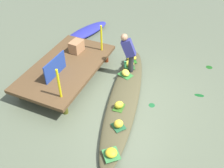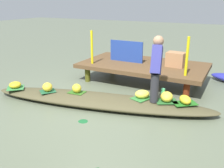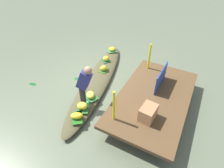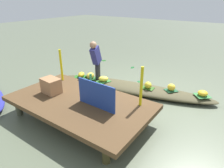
% 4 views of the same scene
% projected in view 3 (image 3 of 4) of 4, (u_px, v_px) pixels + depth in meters
% --- Properties ---
extents(canal_water, '(40.00, 40.00, 0.00)m').
position_uv_depth(canal_water, '(98.00, 83.00, 6.08)').
color(canal_water, '#5B644D').
rests_on(canal_water, ground).
extents(dock_platform, '(3.20, 1.80, 0.47)m').
position_uv_depth(dock_platform, '(154.00, 98.00, 4.96)').
color(dock_platform, brown).
rests_on(dock_platform, ground).
extents(vendor_boat, '(4.74, 1.72, 0.20)m').
position_uv_depth(vendor_boat, '(97.00, 81.00, 6.01)').
color(vendor_boat, '#4A442B').
rests_on(vendor_boat, ground).
extents(leaf_mat_0, '(0.49, 0.49, 0.01)m').
position_uv_depth(leaf_mat_0, '(112.00, 50.00, 7.38)').
color(leaf_mat_0, '#357E3F').
rests_on(leaf_mat_0, vendor_boat).
extents(banana_bunch_0, '(0.29, 0.30, 0.14)m').
position_uv_depth(banana_bunch_0, '(112.00, 49.00, 7.33)').
color(banana_bunch_0, gold).
rests_on(banana_bunch_0, vendor_boat).
extents(leaf_mat_1, '(0.50, 0.47, 0.01)m').
position_uv_depth(leaf_mat_1, '(77.00, 118.00, 4.68)').
color(leaf_mat_1, '#22641D').
rests_on(leaf_mat_1, vendor_boat).
extents(banana_bunch_1, '(0.33, 0.37, 0.15)m').
position_uv_depth(banana_bunch_1, '(77.00, 116.00, 4.63)').
color(banana_bunch_1, gold).
rests_on(banana_bunch_1, vendor_boat).
extents(leaf_mat_2, '(0.40, 0.41, 0.01)m').
position_uv_depth(leaf_mat_2, '(106.00, 61.00, 6.79)').
color(leaf_mat_2, '#205835').
rests_on(leaf_mat_2, vendor_boat).
extents(banana_bunch_2, '(0.30, 0.30, 0.19)m').
position_uv_depth(banana_bunch_2, '(106.00, 58.00, 6.73)').
color(banana_bunch_2, yellow).
rests_on(banana_bunch_2, vendor_boat).
extents(leaf_mat_3, '(0.50, 0.46, 0.01)m').
position_uv_depth(leaf_mat_3, '(83.00, 108.00, 4.93)').
color(leaf_mat_3, '#29602A').
rests_on(leaf_mat_3, vendor_boat).
extents(banana_bunch_3, '(0.29, 0.33, 0.19)m').
position_uv_depth(banana_bunch_3, '(82.00, 106.00, 4.87)').
color(banana_bunch_3, yellow).
rests_on(banana_bunch_3, vendor_boat).
extents(leaf_mat_4, '(0.41, 0.48, 0.01)m').
position_uv_depth(leaf_mat_4, '(91.00, 97.00, 5.27)').
color(leaf_mat_4, '#307433').
rests_on(leaf_mat_4, vendor_boat).
extents(banana_bunch_4, '(0.37, 0.35, 0.16)m').
position_uv_depth(banana_bunch_4, '(90.00, 95.00, 5.22)').
color(banana_bunch_4, yellow).
rests_on(banana_bunch_4, vendor_boat).
extents(leaf_mat_5, '(0.35, 0.27, 0.01)m').
position_uv_depth(leaf_mat_5, '(104.00, 70.00, 6.30)').
color(leaf_mat_5, '#305E1D').
rests_on(leaf_mat_5, vendor_boat).
extents(banana_bunch_5, '(0.31, 0.31, 0.18)m').
position_uv_depth(banana_bunch_5, '(103.00, 68.00, 6.24)').
color(banana_bunch_5, gold).
rests_on(banana_bunch_5, vendor_boat).
extents(vendor_person, '(0.27, 0.48, 1.22)m').
position_uv_depth(vendor_person, '(84.00, 83.00, 4.66)').
color(vendor_person, '#28282D').
rests_on(vendor_person, vendor_boat).
extents(water_bottle, '(0.08, 0.08, 0.21)m').
position_uv_depth(water_bottle, '(88.00, 104.00, 4.90)').
color(water_bottle, '#41AC69').
rests_on(water_bottle, vendor_boat).
extents(market_banner, '(0.94, 0.05, 0.56)m').
position_uv_depth(market_banner, '(161.00, 78.00, 5.08)').
color(market_banner, navy).
rests_on(market_banner, dock_platform).
extents(railing_post_west, '(0.06, 0.06, 0.85)m').
position_uv_depth(railing_post_west, '(149.00, 57.00, 5.68)').
color(railing_post_west, yellow).
rests_on(railing_post_west, dock_platform).
extents(railing_post_east, '(0.06, 0.06, 0.85)m').
position_uv_depth(railing_post_east, '(114.00, 106.00, 4.04)').
color(railing_post_east, yellow).
rests_on(railing_post_east, dock_platform).
extents(produce_crate, '(0.47, 0.36, 0.36)m').
position_uv_depth(produce_crate, '(148.00, 113.00, 4.22)').
color(produce_crate, '#A1714A').
rests_on(produce_crate, dock_platform).
extents(drifting_plant_0, '(0.17, 0.29, 0.01)m').
position_uv_depth(drifting_plant_0, '(33.00, 84.00, 6.04)').
color(drifting_plant_0, '#104D1C').
rests_on(drifting_plant_0, ground).
extents(drifting_plant_2, '(0.18, 0.17, 0.01)m').
position_uv_depth(drifting_plant_2, '(77.00, 79.00, 6.27)').
color(drifting_plant_2, '#19582B').
rests_on(drifting_plant_2, ground).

